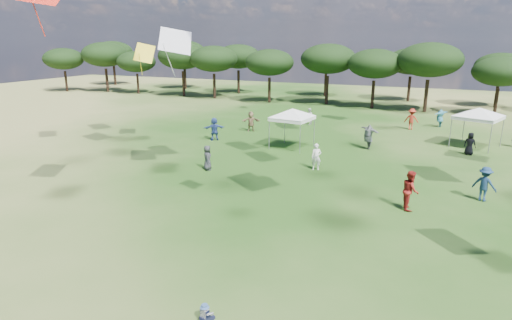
# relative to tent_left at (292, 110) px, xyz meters

# --- Properties ---
(tree_line) EXTENTS (108.78, 17.63, 7.77)m
(tree_line) POSITION_rel_tent_left_xyz_m (7.41, 24.81, 2.59)
(tree_line) COLOR black
(tree_line) RESTS_ON ground
(tent_left) EXTENTS (5.35, 5.35, 3.26)m
(tent_left) POSITION_rel_tent_left_xyz_m (0.00, 0.00, 0.00)
(tent_left) COLOR gray
(tent_left) RESTS_ON ground
(tent_right) EXTENTS (5.55, 5.55, 3.28)m
(tent_right) POSITION_rel_tent_left_xyz_m (12.57, 5.76, 0.02)
(tent_right) COLOR gray
(tent_right) RESTS_ON ground
(toddler) EXTENTS (0.42, 0.46, 0.57)m
(toddler) POSITION_rel_tent_left_xyz_m (4.40, -20.41, -2.58)
(toddler) COLOR black
(toddler) RESTS_ON ground
(festival_crowd) EXTENTS (28.54, 23.70, 1.91)m
(festival_crowd) POSITION_rel_tent_left_xyz_m (6.24, 2.34, -1.94)
(festival_crowd) COLOR #876849
(festival_crowd) RESTS_ON ground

